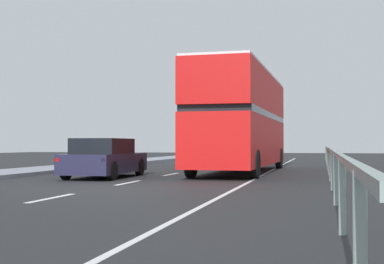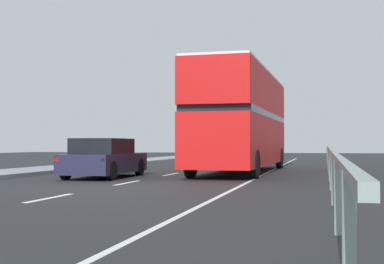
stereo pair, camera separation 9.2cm
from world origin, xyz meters
TOP-DOWN VIEW (x-y plane):
  - ground_plane at (0.00, 0.00)m, footprint 73.96×120.00m
  - lane_paint_markings at (2.23, 8.96)m, footprint 3.71×46.00m
  - bridge_side_railing at (6.08, 9.00)m, footprint 0.10×42.00m
  - double_decker_bus_red at (2.49, 8.61)m, footprint 2.78×11.30m
  - hatchback_car_near at (-1.76, 3.92)m, footprint 1.91×4.38m

SIDE VIEW (x-z plane):
  - ground_plane at x=0.00m, z-range -0.10..0.00m
  - lane_paint_markings at x=2.23m, z-range 0.00..0.01m
  - hatchback_car_near at x=-1.76m, z-range -0.03..1.37m
  - bridge_side_railing at x=6.08m, z-range 0.33..1.38m
  - double_decker_bus_red at x=2.49m, z-range 0.15..4.37m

